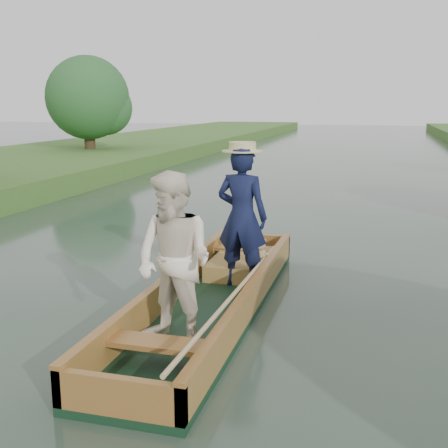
# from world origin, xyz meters

# --- Properties ---
(ground) EXTENTS (120.00, 120.00, 0.00)m
(ground) POSITION_xyz_m (0.00, 0.00, 0.00)
(ground) COLOR #283D30
(ground) RESTS_ON ground
(trees_far) EXTENTS (22.77, 14.29, 4.43)m
(trees_far) POSITION_xyz_m (-0.17, 8.16, 2.49)
(trees_far) COLOR #47331E
(trees_far) RESTS_ON ground
(punt) EXTENTS (1.12, 5.11, 1.94)m
(punt) POSITION_xyz_m (0.04, -0.14, 0.65)
(punt) COLOR black
(punt) RESTS_ON ground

